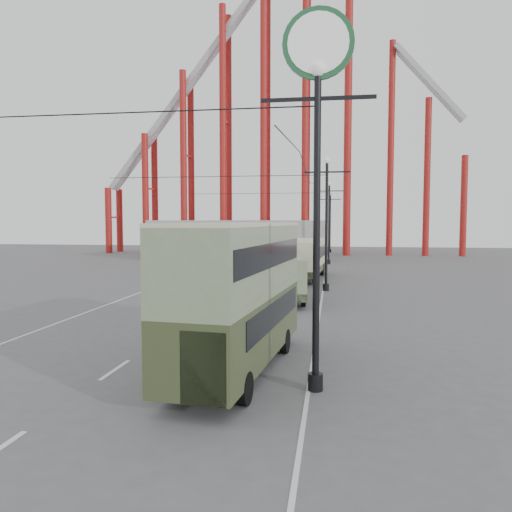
% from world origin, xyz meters
% --- Properties ---
extents(ground, '(160.00, 160.00, 0.00)m').
position_xyz_m(ground, '(0.00, 0.00, 0.00)').
color(ground, '#535355').
rests_on(ground, ground).
extents(road_markings, '(12.52, 120.00, 0.01)m').
position_xyz_m(road_markings, '(-0.86, 19.70, 0.01)').
color(road_markings, silver).
rests_on(road_markings, ground).
extents(lamp_post_near, '(3.20, 0.44, 10.80)m').
position_xyz_m(lamp_post_near, '(5.60, -3.00, 7.86)').
color(lamp_post_near, black).
rests_on(lamp_post_near, ground).
extents(lamp_post_mid, '(3.20, 0.44, 9.32)m').
position_xyz_m(lamp_post_mid, '(5.60, 18.00, 4.68)').
color(lamp_post_mid, black).
rests_on(lamp_post_mid, ground).
extents(lamp_post_far, '(3.20, 0.44, 9.32)m').
position_xyz_m(lamp_post_far, '(5.60, 40.00, 4.68)').
color(lamp_post_far, black).
rests_on(lamp_post_far, ground).
extents(lamp_post_distant, '(3.20, 0.44, 9.32)m').
position_xyz_m(lamp_post_distant, '(5.60, 62.00, 4.68)').
color(lamp_post_distant, black).
rests_on(lamp_post_distant, ground).
extents(roller_coaster, '(52.95, 5.00, 55.48)m').
position_xyz_m(roller_coaster, '(-2.49, 56.89, 22.92)').
color(roller_coaster, maroon).
rests_on(roller_coaster, ground).
extents(fairground_shed, '(22.00, 10.00, 5.00)m').
position_xyz_m(fairground_shed, '(-6.00, 47.00, 2.50)').
color(fairground_shed, '#9B9B96').
rests_on(fairground_shed, ground).
extents(double_decker_bus, '(3.19, 9.21, 4.85)m').
position_xyz_m(double_decker_bus, '(3.06, -1.47, 2.71)').
color(double_decker_bus, '#374424').
rests_on(double_decker_bus, ground).
extents(single_decker_green, '(3.39, 10.00, 2.77)m').
position_xyz_m(single_decker_green, '(3.03, 14.37, 1.56)').
color(single_decker_green, gray).
rests_on(single_decker_green, ground).
extents(single_decker_cream, '(3.41, 10.78, 3.30)m').
position_xyz_m(single_decker_cream, '(3.72, 25.17, 1.86)').
color(single_decker_cream, beige).
rests_on(single_decker_cream, ground).
extents(pedestrian, '(0.67, 0.46, 1.77)m').
position_xyz_m(pedestrian, '(-0.39, 6.67, 0.89)').
color(pedestrian, black).
rests_on(pedestrian, ground).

